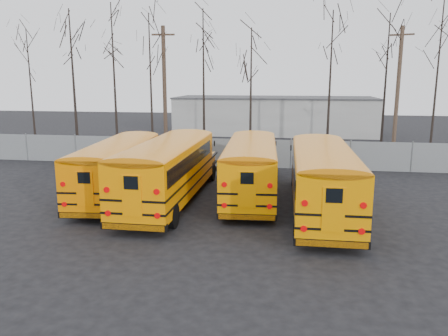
% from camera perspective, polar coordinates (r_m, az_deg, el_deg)
% --- Properties ---
extents(ground, '(120.00, 120.00, 0.00)m').
position_cam_1_polar(ground, '(19.72, -3.28, -6.66)').
color(ground, black).
rests_on(ground, ground).
extents(fence, '(40.00, 0.04, 2.00)m').
position_cam_1_polar(fence, '(30.99, 1.32, 2.00)').
color(fence, gray).
rests_on(fence, ground).
extents(distant_building, '(22.00, 8.00, 4.00)m').
position_cam_1_polar(distant_building, '(50.51, 6.59, 6.81)').
color(distant_building, '#BABAB5').
rests_on(distant_building, ground).
extents(bus_a, '(3.46, 11.01, 3.03)m').
position_cam_1_polar(bus_a, '(23.70, -13.59, 0.59)').
color(bus_a, black).
rests_on(bus_a, ground).
extents(bus_b, '(2.74, 11.73, 3.28)m').
position_cam_1_polar(bus_b, '(21.94, -7.18, 0.33)').
color(bus_b, black).
rests_on(bus_b, ground).
extents(bus_c, '(3.16, 11.16, 3.09)m').
position_cam_1_polar(bus_c, '(22.91, 3.57, 0.60)').
color(bus_c, black).
rests_on(bus_c, ground).
extents(bus_d, '(2.76, 11.56, 3.22)m').
position_cam_1_polar(bus_d, '(20.52, 12.75, -0.74)').
color(bus_d, black).
rests_on(bus_d, ground).
extents(utility_pole_left, '(1.82, 0.37, 10.24)m').
position_cam_1_polar(utility_pole_left, '(36.07, -7.76, 10.06)').
color(utility_pole_left, '#433226').
rests_on(utility_pole_left, ground).
extents(utility_pole_right, '(1.74, 0.78, 10.22)m').
position_cam_1_polar(utility_pole_right, '(38.16, 21.74, 9.42)').
color(utility_pole_right, '#503C2D').
rests_on(utility_pole_right, ground).
extents(tree_0, '(0.26, 0.26, 10.18)m').
position_cam_1_polar(tree_0, '(40.67, -23.87, 9.12)').
color(tree_0, black).
rests_on(tree_0, ground).
extents(tree_1, '(0.26, 0.26, 11.94)m').
position_cam_1_polar(tree_1, '(40.61, -19.07, 10.70)').
color(tree_1, black).
rests_on(tree_1, ground).
extents(tree_2, '(0.26, 0.26, 11.96)m').
position_cam_1_polar(tree_2, '(36.63, -14.12, 10.97)').
color(tree_2, black).
rests_on(tree_2, ground).
extents(tree_3, '(0.26, 0.26, 10.91)m').
position_cam_1_polar(tree_3, '(34.17, -9.52, 10.26)').
color(tree_3, black).
rests_on(tree_3, ground).
extents(tree_4, '(0.26, 0.26, 11.51)m').
position_cam_1_polar(tree_4, '(35.58, -2.68, 10.93)').
color(tree_4, black).
rests_on(tree_4, ground).
extents(tree_5, '(0.26, 0.26, 9.75)m').
position_cam_1_polar(tree_5, '(32.63, 3.52, 9.32)').
color(tree_5, black).
rests_on(tree_5, ground).
extents(tree_6, '(0.26, 0.26, 11.01)m').
position_cam_1_polar(tree_6, '(33.83, 13.64, 10.16)').
color(tree_6, black).
rests_on(tree_6, ground).
extents(tree_7, '(0.26, 0.26, 11.04)m').
position_cam_1_polar(tree_7, '(36.82, 20.30, 9.90)').
color(tree_7, black).
rests_on(tree_7, ground).
extents(tree_8, '(0.26, 0.26, 12.39)m').
position_cam_1_polar(tree_8, '(34.71, 26.04, 10.50)').
color(tree_8, black).
rests_on(tree_8, ground).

